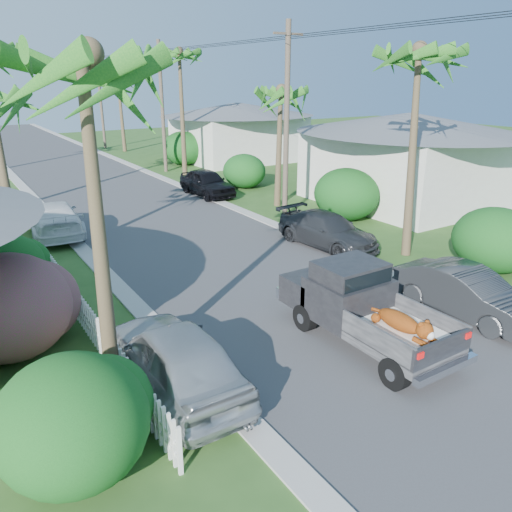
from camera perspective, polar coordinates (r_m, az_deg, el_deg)
ground at (r=12.71m, az=17.49°, el=-12.51°), size 120.00×120.00×0.00m
road at (r=33.40m, az=-17.12°, el=7.56°), size 8.00×100.00×0.02m
curb_left at (r=32.55m, az=-24.41°, el=6.40°), size 0.60×100.00×0.06m
curb_right at (r=34.76m, az=-10.27°, el=8.60°), size 0.60×100.00×0.06m
pickup_truck at (r=13.39m, az=11.34°, el=-5.29°), size 1.98×5.12×2.06m
parked_car_rn at (r=15.68m, az=22.93°, el=-3.92°), size 1.63×4.35×1.42m
parked_car_rm at (r=20.60m, az=8.13°, el=2.89°), size 2.36×4.83×1.35m
parked_car_rf at (r=29.58m, az=-5.64°, el=8.32°), size 1.85×4.45×1.51m
parked_car_ln at (r=11.29m, az=-9.21°, el=-11.40°), size 1.89×4.69×1.60m
parked_car_lf at (r=23.56m, az=-22.09°, el=3.94°), size 2.50×5.27×1.48m
palm_l_a at (r=9.89m, az=-19.63°, el=20.67°), size 4.40×4.40×8.20m
palm_r_a at (r=19.55m, az=18.57°, el=21.28°), size 4.40×4.40×8.70m
palm_r_b at (r=26.43m, az=2.75°, el=18.38°), size 4.40×4.40×7.20m
palm_r_c at (r=35.83m, az=-8.77°, el=22.02°), size 4.40×4.40×9.40m
palm_r_d at (r=48.98m, az=-15.51°, el=19.31°), size 4.40×4.40×8.00m
shrub_l_a at (r=9.44m, az=-20.29°, el=-17.29°), size 2.60×2.86×2.20m
shrub_l_b at (r=13.68m, az=-26.48°, el=-5.21°), size 3.00×3.30×2.60m
shrub_l_c at (r=17.55m, az=-26.74°, el=-1.01°), size 2.40×2.64×2.00m
shrub_r_a at (r=19.63m, az=25.71°, el=1.68°), size 2.80×3.08×2.30m
shrub_r_b at (r=24.66m, az=10.28°, el=6.96°), size 3.00×3.30×2.50m
shrub_r_c at (r=31.59m, az=-1.35°, el=9.69°), size 2.60×2.86×2.10m
shrub_r_d at (r=40.54m, az=-8.28°, el=12.10°), size 3.20×3.52×2.60m
picket_fence at (r=13.79m, az=-18.28°, el=-7.54°), size 0.10×11.00×1.00m
house_right_near at (r=28.86m, az=16.80°, el=10.25°), size 8.00×9.00×4.80m
house_right_far at (r=42.74m, az=-2.06°, el=13.79°), size 9.00×8.00×4.60m
utility_pole_b at (r=24.30m, az=3.51°, el=15.05°), size 1.60×0.26×9.00m
utility_pole_c at (r=37.45m, az=-10.67°, el=16.43°), size 1.60×0.26×9.00m
utility_pole_d at (r=51.62m, az=-17.34°, el=16.75°), size 1.60×0.26×9.00m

